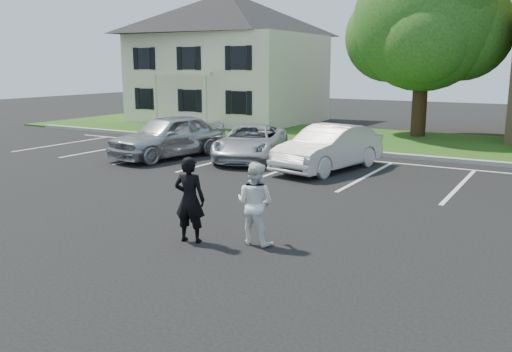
% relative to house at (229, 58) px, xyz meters
% --- Properties ---
extents(ground_plane, '(90.00, 90.00, 0.00)m').
position_rel_house_xyz_m(ground_plane, '(13.00, -19.97, -3.83)').
color(ground_plane, black).
rests_on(ground_plane, ground).
extents(curb, '(40.00, 0.30, 0.15)m').
position_rel_house_xyz_m(curb, '(13.00, -7.97, -3.75)').
color(curb, gray).
rests_on(curb, ground).
extents(grass_strip, '(44.00, 8.00, 0.08)m').
position_rel_house_xyz_m(grass_strip, '(13.00, -3.97, -3.79)').
color(grass_strip, '#254D0E').
rests_on(grass_strip, ground).
extents(stall_lines, '(34.00, 5.36, 0.01)m').
position_rel_house_xyz_m(stall_lines, '(14.40, -11.02, -3.82)').
color(stall_lines, silver).
rests_on(stall_lines, ground).
extents(house, '(10.30, 9.22, 7.60)m').
position_rel_house_xyz_m(house, '(0.00, 0.00, 0.00)').
color(house, beige).
rests_on(house, ground).
extents(tree, '(7.80, 7.20, 8.80)m').
position_rel_house_xyz_m(tree, '(12.13, -1.65, 1.52)').
color(tree, black).
rests_on(tree, ground).
extents(man_black_suit, '(0.71, 0.55, 1.72)m').
position_rel_house_xyz_m(man_black_suit, '(12.08, -19.99, -2.97)').
color(man_black_suit, black).
rests_on(man_black_suit, ground).
extents(man_white_shirt, '(0.80, 0.62, 1.63)m').
position_rel_house_xyz_m(man_white_shirt, '(13.25, -19.44, -3.01)').
color(man_white_shirt, white).
rests_on(man_white_shirt, ground).
extents(car_silver_west, '(2.79, 5.05, 1.63)m').
position_rel_house_xyz_m(car_silver_west, '(5.32, -12.35, -3.02)').
color(car_silver_west, '#ABABAF').
rests_on(car_silver_west, ground).
extents(car_silver_minivan, '(3.44, 5.05, 1.28)m').
position_rel_house_xyz_m(car_silver_minivan, '(8.24, -11.19, -3.19)').
color(car_silver_minivan, '#B4B7BD').
rests_on(car_silver_minivan, ground).
extents(car_white_sedan, '(2.44, 4.74, 1.49)m').
position_rel_house_xyz_m(car_white_sedan, '(11.53, -11.65, -3.09)').
color(car_white_sedan, silver).
rests_on(car_white_sedan, ground).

